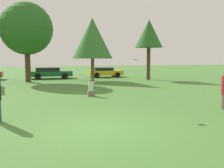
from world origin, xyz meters
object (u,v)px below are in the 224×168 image
bystander_sitting (91,89)px  parked_car_yellow (105,72)px  tree_2 (92,38)px  tree_3 (149,34)px  tree_1 (26,29)px  parked_car_green (50,73)px  frisbee (136,60)px

bystander_sitting → parked_car_yellow: bearing=72.7°
tree_2 → tree_3: size_ratio=0.99×
bystander_sitting → parked_car_yellow: size_ratio=0.26×
tree_1 → parked_car_green: tree_1 is taller
bystander_sitting → tree_2: tree_2 is taller
tree_1 → parked_car_yellow: size_ratio=1.83×
parked_car_green → parked_car_yellow: 6.27m
bystander_sitting → tree_2: (1.91, 9.19, 3.70)m
frisbee → parked_car_yellow: size_ratio=0.07×
bystander_sitting → tree_3: tree_3 is taller
tree_2 → frisbee: bearing=-93.7°
tree_2 → parked_car_green: 6.71m
frisbee → parked_car_green: size_ratio=0.06×
frisbee → parked_car_yellow: bearing=80.0°
frisbee → parked_car_green: frisbee is taller
tree_3 → frisbee: bearing=-116.0°
tree_3 → parked_car_green: tree_3 is taller
frisbee → bystander_sitting: size_ratio=0.25×
frisbee → bystander_sitting: 5.16m
tree_1 → parked_car_yellow: 10.14m
frisbee → parked_car_yellow: frisbee is taller
tree_3 → tree_2: bearing=-179.8°
parked_car_yellow → tree_1: bearing=-156.7°
frisbee → tree_3: 15.72m
tree_1 → parked_car_green: bearing=59.4°
frisbee → bystander_sitting: frisbee is taller
bystander_sitting → tree_2: 10.09m
tree_3 → parked_car_green: 11.42m
tree_1 → tree_2: tree_1 is taller
frisbee → tree_1: (-5.12, 14.55, 2.70)m
parked_car_yellow → frisbee: bearing=-101.2°
tree_2 → parked_car_yellow: bearing=62.3°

